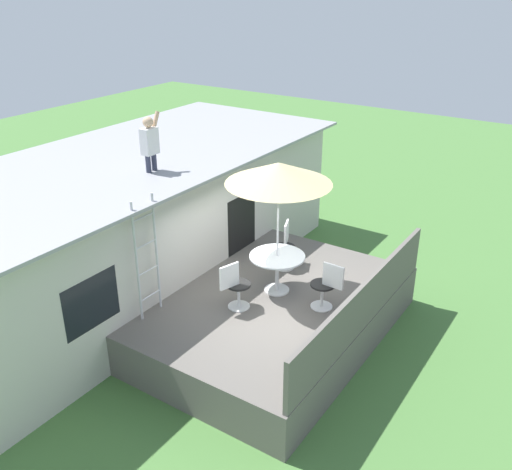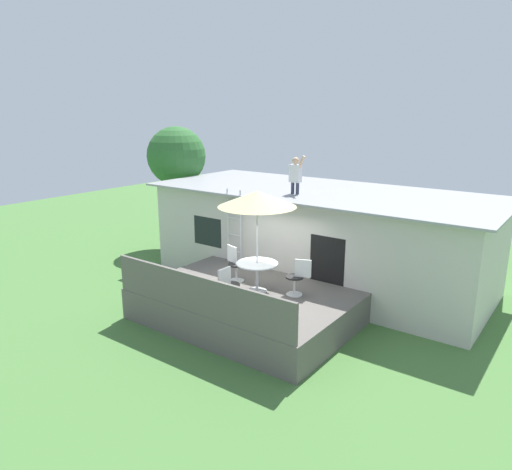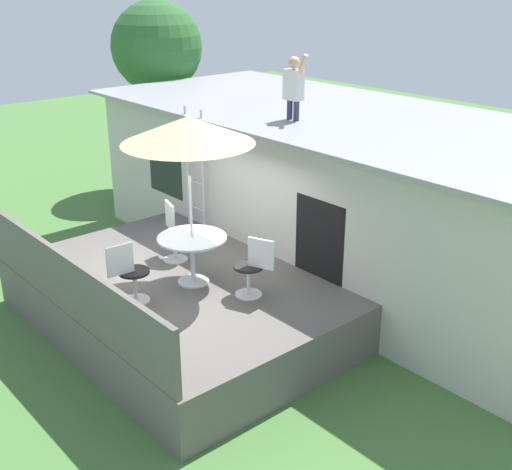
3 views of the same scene
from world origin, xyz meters
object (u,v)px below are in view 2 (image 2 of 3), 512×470
(step_ladder, at_px, (234,227))
(person_figure, at_px, (296,173))
(patio_table, at_px, (257,269))
(patio_chair_left, at_px, (235,264))
(backyard_tree, at_px, (176,158))
(patio_umbrella, at_px, (257,199))
(patio_chair_right, at_px, (298,277))
(patio_chair_near, at_px, (228,286))

(step_ladder, height_order, person_figure, person_figure)
(patio_table, xyz_separation_m, step_ladder, (-1.89, 1.45, 0.51))
(patio_chair_left, bearing_deg, backyard_tree, 165.27)
(patio_umbrella, xyz_separation_m, person_figure, (-0.50, 2.53, 0.32))
(backyard_tree, bearing_deg, patio_table, -29.89)
(patio_umbrella, distance_m, patio_chair_right, 2.15)
(step_ladder, distance_m, patio_chair_left, 1.63)
(person_figure, height_order, patio_chair_near, person_figure)
(patio_umbrella, bearing_deg, step_ladder, 142.60)
(person_figure, xyz_separation_m, patio_chair_right, (1.44, -2.14, -2.21))
(patio_chair_right, bearing_deg, backyard_tree, -46.52)
(step_ladder, distance_m, person_figure, 2.36)
(step_ladder, relative_size, patio_chair_near, 2.39)
(patio_umbrella, distance_m, backyard_tree, 7.53)
(patio_chair_near, bearing_deg, patio_chair_right, -31.75)
(step_ladder, relative_size, backyard_tree, 0.48)
(patio_chair_near, bearing_deg, person_figure, 9.87)
(patio_chair_left, height_order, patio_chair_near, same)
(step_ladder, relative_size, person_figure, 1.98)
(step_ladder, relative_size, patio_chair_right, 2.39)
(patio_chair_left, bearing_deg, patio_chair_near, -39.43)
(patio_chair_right, xyz_separation_m, backyard_tree, (-7.46, 3.36, 2.19))
(person_figure, distance_m, patio_chair_left, 3.18)
(patio_chair_left, bearing_deg, patio_umbrella, -0.00)
(patio_umbrella, height_order, backyard_tree, backyard_tree)
(patio_chair_near, height_order, backyard_tree, backyard_tree)
(step_ladder, xyz_separation_m, person_figure, (1.40, 1.08, 1.57))
(patio_chair_right, bearing_deg, step_ladder, -42.83)
(person_figure, distance_m, patio_chair_near, 4.23)
(patio_table, xyz_separation_m, patio_chair_left, (-0.94, 0.29, -0.13))
(patio_umbrella, xyz_separation_m, patio_chair_near, (-0.05, -1.06, -1.89))
(person_figure, bearing_deg, patio_table, -78.90)
(step_ladder, height_order, patio_chair_near, step_ladder)
(patio_table, relative_size, patio_umbrella, 0.41)
(person_figure, distance_m, patio_chair_right, 3.40)
(patio_umbrella, bearing_deg, patio_table, 131.63)
(patio_chair_right, bearing_deg, person_figure, -78.43)
(patio_table, bearing_deg, person_figure, 101.10)
(step_ladder, height_order, patio_chair_left, step_ladder)
(patio_table, distance_m, patio_chair_left, 0.99)
(person_figure, relative_size, patio_chair_left, 1.21)
(person_figure, xyz_separation_m, patio_chair_near, (0.44, -3.58, -2.21))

